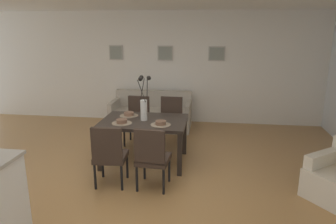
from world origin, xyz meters
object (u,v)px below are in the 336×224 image
(dining_chair_near_left, at_px, (109,153))
(bowl_near_right, at_px, (129,114))
(centerpiece_vase, at_px, (144,103))
(framed_picture_right, at_px, (217,54))
(dining_chair_near_right, at_px, (137,118))
(dining_chair_far_left, at_px, (152,155))
(bowl_near_left, at_px, (122,121))
(framed_picture_center, at_px, (165,53))
(dining_chair_far_right, at_px, (171,119))
(bowl_far_left, at_px, (161,122))
(framed_picture_left, at_px, (116,53))
(dining_table, at_px, (144,125))
(sofa, at_px, (152,115))

(dining_chair_near_left, height_order, bowl_near_right, dining_chair_near_left)
(centerpiece_vase, distance_m, framed_picture_right, 2.80)
(bowl_near_right, bearing_deg, dining_chair_near_right, 90.86)
(framed_picture_right, bearing_deg, dining_chair_far_left, -104.67)
(centerpiece_vase, distance_m, bowl_near_left, 0.46)
(framed_picture_center, bearing_deg, dining_chair_far_right, -78.01)
(dining_chair_far_left, distance_m, framed_picture_right, 3.67)
(dining_chair_near_left, xyz_separation_m, bowl_near_left, (-0.00, 0.68, 0.27))
(bowl_far_left, bearing_deg, dining_chair_near_right, 119.87)
(bowl_near_left, xyz_separation_m, framed_picture_right, (1.50, 2.69, 0.86))
(bowl_far_left, bearing_deg, bowl_near_right, 144.59)
(bowl_near_left, relative_size, framed_picture_left, 0.49)
(dining_chair_near_left, relative_size, bowl_near_right, 5.41)
(dining_chair_near_right, bearing_deg, dining_chair_far_right, 2.33)
(dining_table, bearing_deg, bowl_near_right, 144.59)
(dining_chair_near_left, relative_size, framed_picture_left, 2.65)
(dining_chair_near_left, bearing_deg, framed_picture_center, 84.71)
(dining_table, relative_size, sofa, 0.78)
(dining_chair_far_left, bearing_deg, dining_chair_far_right, 89.11)
(framed_picture_right, bearing_deg, framed_picture_center, -180.00)
(dining_table, distance_m, sofa, 1.98)
(bowl_near_left, bearing_deg, dining_chair_near_left, -89.78)
(centerpiece_vase, bearing_deg, framed_picture_left, 115.71)
(bowl_near_left, distance_m, sofa, 2.21)
(dining_chair_far_right, relative_size, centerpiece_vase, 1.25)
(dining_chair_far_left, height_order, centerpiece_vase, centerpiece_vase)
(dining_chair_near_left, distance_m, dining_chair_far_right, 1.93)
(bowl_far_left, distance_m, framed_picture_center, 2.84)
(dining_chair_near_right, xyz_separation_m, bowl_near_left, (0.01, -1.11, 0.27))
(bowl_near_left, xyz_separation_m, sofa, (0.07, 2.15, -0.50))
(framed_picture_center, bearing_deg, dining_table, -90.00)
(dining_chair_near_right, height_order, centerpiece_vase, centerpiece_vase)
(dining_chair_near_left, bearing_deg, dining_table, 71.00)
(dining_table, xyz_separation_m, framed_picture_right, (1.18, 2.46, 0.99))
(dining_chair_near_right, height_order, dining_chair_far_left, same)
(dining_chair_far_right, bearing_deg, framed_picture_left, 134.37)
(sofa, distance_m, framed_picture_center, 1.48)
(dining_chair_near_left, height_order, bowl_near_left, dining_chair_near_left)
(bowl_near_left, distance_m, framed_picture_center, 2.84)
(framed_picture_center, bearing_deg, dining_chair_near_right, -101.67)
(sofa, distance_m, framed_picture_left, 1.74)
(bowl_near_left, distance_m, framed_picture_right, 3.20)
(dining_chair_far_right, relative_size, framed_picture_center, 2.53)
(framed_picture_center, bearing_deg, bowl_near_right, -98.01)
(dining_table, distance_m, framed_picture_left, 2.91)
(dining_chair_far_left, xyz_separation_m, dining_chair_far_right, (0.03, 1.83, 0.00))
(dining_chair_far_left, relative_size, bowl_near_right, 5.41)
(framed_picture_left, relative_size, framed_picture_center, 0.96)
(dining_table, bearing_deg, sofa, 97.16)
(sofa, bearing_deg, dining_chair_near_left, -91.43)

